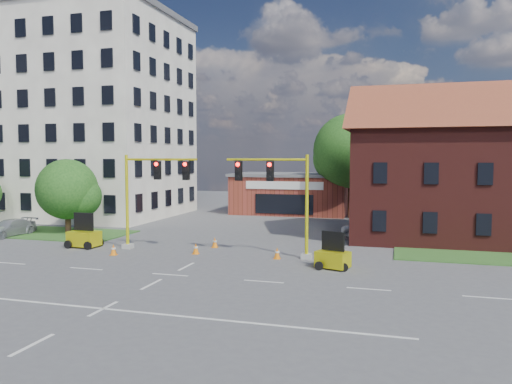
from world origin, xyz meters
TOP-DOWN VIEW (x-y plane):
  - ground at (0.00, 0.00)m, footprint 120.00×120.00m
  - grass_verge_nw at (-20.00, 10.00)m, footprint 22.00×6.00m
  - lane_markings at (0.00, -3.00)m, footprint 60.00×36.00m
  - office_block at (-20.00, 21.90)m, footprint 18.40×15.40m
  - brick_shop at (0.00, 29.98)m, footprint 12.40×8.40m
  - townhouse_row at (18.00, 16.00)m, footprint 21.00×11.00m
  - tree_large at (6.88, 27.08)m, footprint 7.76×7.39m
  - tree_nw_front at (-13.76, 10.58)m, footprint 5.01×4.77m
  - signal_mast_west at (-4.36, 6.00)m, footprint 5.30×0.60m
  - signal_mast_east at (4.36, 6.00)m, footprint 5.30×0.60m
  - trailer_west at (-9.03, 5.54)m, footprint 2.04×1.44m
  - trailer_east at (7.85, 3.78)m, footprint 1.98×1.63m
  - cone_a at (-5.65, 3.73)m, footprint 0.40×0.40m
  - cone_b at (-0.57, 7.91)m, footprint 0.40×0.40m
  - cone_c at (-0.91, 5.48)m, footprint 0.40×0.40m
  - cone_d at (4.33, 5.46)m, footprint 0.40×0.40m
  - pickup_white at (9.69, 13.94)m, footprint 5.34×3.60m
  - sedan_silver_rear at (-17.38, 7.96)m, footprint 2.14×4.52m

SIDE VIEW (x-z plane):
  - ground at x=0.00m, z-range 0.00..0.00m
  - lane_markings at x=0.00m, z-range 0.00..0.01m
  - grass_verge_nw at x=-20.00m, z-range 0.00..0.08m
  - cone_a at x=-5.65m, z-range -0.01..0.69m
  - cone_b at x=-0.57m, z-range -0.01..0.69m
  - cone_c at x=-0.91m, z-range -0.01..0.69m
  - cone_d at x=4.33m, z-range -0.01..0.69m
  - trailer_east at x=7.85m, z-range -0.36..1.57m
  - sedan_silver_rear at x=-17.38m, z-range 0.00..1.27m
  - pickup_white at x=9.69m, z-range 0.00..1.36m
  - trailer_west at x=-9.03m, z-range -0.42..1.81m
  - brick_shop at x=0.00m, z-range 0.01..4.31m
  - tree_nw_front at x=-13.76m, z-range 0.41..6.32m
  - signal_mast_west at x=-4.36m, z-range 0.82..7.02m
  - signal_mast_east at x=4.36m, z-range 0.82..7.02m
  - townhouse_row at x=18.00m, z-range 0.18..11.68m
  - tree_large at x=6.88m, z-range 1.20..11.57m
  - office_block at x=-20.00m, z-range 0.01..20.61m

